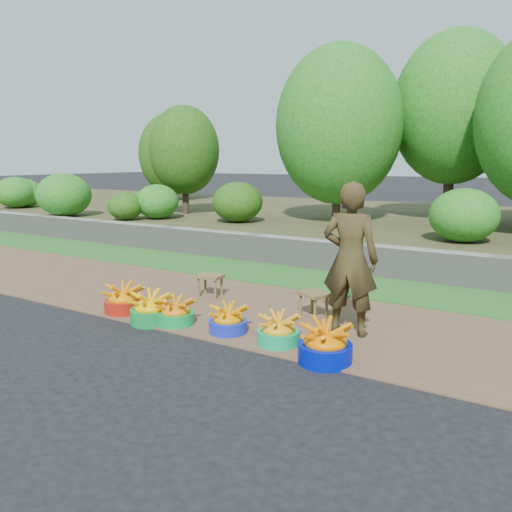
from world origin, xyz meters
The scene contains 15 objects.
ground_plane centered at (0.00, 0.00, 0.00)m, with size 120.00×120.00×0.00m, color black.
dirt_shoulder centered at (0.00, 1.25, 0.01)m, with size 80.00×2.50×0.02m, color brown.
grass_verge centered at (0.00, 3.25, 0.02)m, with size 80.00×1.50×0.04m, color #296923.
retaining_wall centered at (0.00, 4.10, 0.28)m, with size 80.00×0.35×0.55m, color gray.
earth_bank centered at (0.00, 9.00, 0.25)m, with size 80.00×10.00×0.50m, color #434223.
vegetation centered at (1.72, 7.60, 2.63)m, with size 35.60×7.98×4.60m.
basin_a centered at (-1.93, 0.29, 0.17)m, with size 0.52×0.52×0.39m.
basin_b centered at (-1.34, 0.17, 0.17)m, with size 0.52×0.52×0.38m.
basin_c centered at (-1.02, 0.26, 0.15)m, with size 0.46×0.46×0.34m.
basin_d centered at (-0.30, 0.35, 0.15)m, with size 0.45×0.45×0.34m.
basin_e centered at (0.39, 0.32, 0.16)m, with size 0.47×0.47×0.35m.
basin_f centered at (1.02, 0.14, 0.18)m, with size 0.55×0.55×0.41m.
stool_left centered at (-1.41, 1.50, 0.28)m, with size 0.40×0.32×0.32m.
stool_right centered at (0.32, 1.38, 0.28)m, with size 0.46×0.41×0.33m.
vendor_woman centered at (0.92, 1.03, 0.90)m, with size 0.64×0.42×1.76m, color black.
Camera 1 is at (2.88, -4.26, 2.00)m, focal length 35.00 mm.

